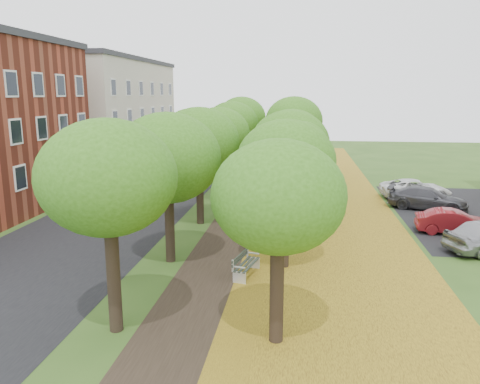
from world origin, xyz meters
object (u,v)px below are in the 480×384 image
(car_red, at_px, (454,222))
(car_white, at_px, (415,189))
(car_grey, at_px, (428,198))
(bench, at_px, (245,264))

(car_red, relative_size, car_white, 0.80)
(car_red, height_order, car_grey, car_grey)
(car_red, height_order, car_white, car_white)
(bench, height_order, car_white, car_white)
(car_white, bearing_deg, bench, 144.00)
(bench, distance_m, car_white, 18.21)
(bench, relative_size, car_white, 0.41)
(car_red, bearing_deg, car_white, 6.73)
(car_red, bearing_deg, car_grey, 6.73)
(bench, bearing_deg, car_red, -42.30)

